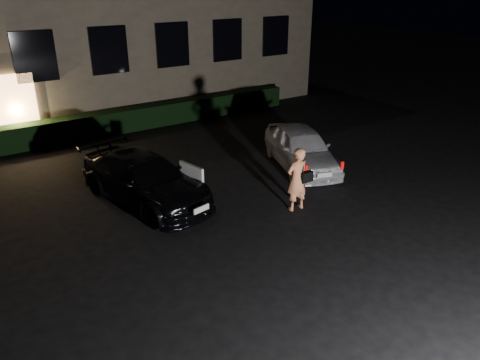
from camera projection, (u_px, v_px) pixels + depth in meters
ground at (300, 254)px, 10.14m from camera, size 80.00×80.00×0.00m
hedge at (121, 121)px, 17.92m from camera, size 15.00×0.70×0.85m
sedan at (145, 179)px, 12.29m from camera, size 2.59×4.58×1.25m
hatch at (301, 148)px, 14.48m from camera, size 2.72×4.04×1.28m
man at (297, 179)px, 11.76m from camera, size 0.68×0.40×1.67m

